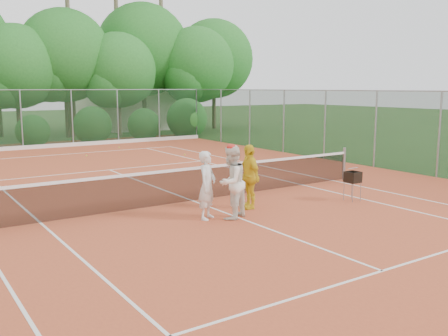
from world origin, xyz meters
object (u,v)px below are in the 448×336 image
at_px(player_white, 207,185).
at_px(player_yellow, 249,177).
at_px(player_center_grp, 231,182).
at_px(ball_hopper, 353,178).

bearing_deg(player_white, player_yellow, -22.45).
bearing_deg(player_white, player_center_grp, -64.45).
xyz_separation_m(player_yellow, ball_hopper, (2.91, -0.91, -0.19)).
bearing_deg(player_center_grp, player_yellow, 31.66).
height_order(player_white, player_center_grp, player_center_grp).
xyz_separation_m(player_white, ball_hopper, (4.38, -0.59, -0.17)).
xyz_separation_m(player_center_grp, player_yellow, (0.98, 0.60, -0.05)).
bearing_deg(player_yellow, player_white, -68.11).
bearing_deg(ball_hopper, player_center_grp, 151.26).
bearing_deg(player_center_grp, player_white, 150.27).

